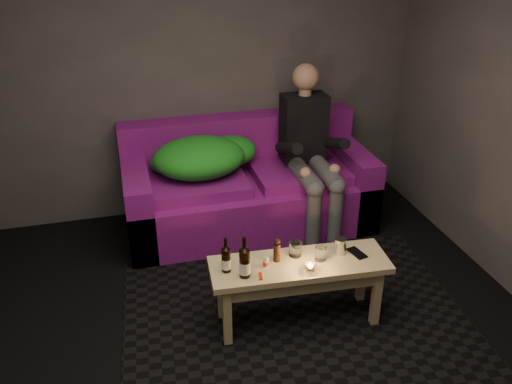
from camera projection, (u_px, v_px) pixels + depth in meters
floor at (265, 367)px, 3.43m from camera, size 4.50×4.50×0.00m
room at (245, 94)px, 3.09m from camera, size 4.50×4.50×4.50m
rug at (295, 315)px, 3.87m from camera, size 2.52×1.91×0.01m
sofa at (247, 189)px, 4.92m from camera, size 2.17×0.98×0.93m
green_blanket at (204, 157)px, 4.66m from camera, size 0.95×0.65×0.33m
person at (310, 148)px, 4.70m from camera, size 0.39×0.90×1.45m
coffee_table at (299, 273)px, 3.65m from camera, size 1.23×0.46×0.49m
beer_bottle_a at (226, 259)px, 3.48m from camera, size 0.06×0.06×0.25m
beer_bottle_b at (245, 262)px, 3.42m from camera, size 0.07×0.07×0.29m
salt_shaker at (266, 262)px, 3.54m from camera, size 0.05×0.05×0.08m
pepper_mill at (277, 252)px, 3.60m from camera, size 0.06×0.06×0.13m
tumbler_back at (295, 249)px, 3.66m from camera, size 0.09×0.09×0.10m
tealight at (310, 267)px, 3.51m from camera, size 0.06×0.06×0.05m
tumbler_front at (321, 254)px, 3.62m from camera, size 0.09×0.09×0.10m
steel_cup at (340, 246)px, 3.69m from camera, size 0.09×0.09×0.11m
smartphone at (357, 253)px, 3.70m from camera, size 0.11×0.16×0.01m
red_lighter at (261, 276)px, 3.46m from camera, size 0.03×0.08×0.01m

